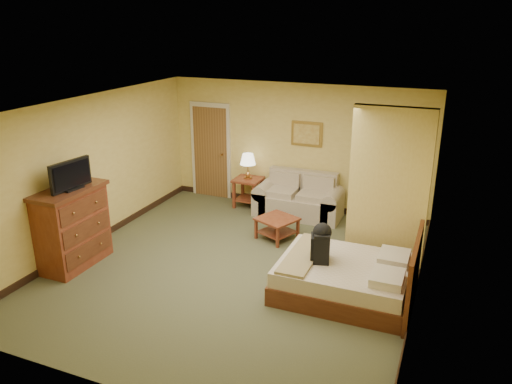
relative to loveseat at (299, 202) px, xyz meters
The scene contains 17 objects.
floor 2.60m from the loveseat, 94.92° to the right, with size 6.00×6.00×0.00m, color #4E5235.
ceiling 3.47m from the loveseat, 94.92° to the right, with size 6.00×6.00×0.00m, color white.
back_wall 1.12m from the loveseat, 117.42° to the left, with size 5.50×0.02×2.60m, color #DCC15E.
left_wall 4.06m from the loveseat, 139.11° to the right, with size 0.02×6.00×2.60m, color #DCC15E.
right_wall 3.75m from the loveseat, 45.50° to the right, with size 0.02×6.00×2.60m, color #DCC15E.
partition 2.73m from the loveseat, 40.52° to the right, with size 1.20×0.15×2.60m, color #DCC15E.
door 2.33m from the loveseat, 169.78° to the left, with size 0.94×0.16×2.10m.
baseboard 0.52m from the loveseat, 117.98° to the left, with size 5.50×0.02×0.12m, color black.
loveseat is the anchor object (origin of this frame).
side_table 1.16m from the loveseat, behind, with size 0.56×0.56×0.62m.
table_lamp 1.37m from the loveseat, behind, with size 0.32×0.32×0.54m.
coffee_table 1.25m from the loveseat, 90.56° to the right, with size 0.82×0.82×0.40m.
wall_picture 1.37m from the loveseat, 90.00° to the left, with size 0.64×0.04×0.50m.
dresser 4.37m from the loveseat, 128.21° to the right, with size 0.64×1.22×1.31m.
tv 4.47m from the loveseat, 127.17° to the right, with size 0.22×0.75×0.46m.
bed 3.13m from the loveseat, 59.21° to the right, with size 1.92×1.58×1.02m.
backpack 3.04m from the loveseat, 66.29° to the right, with size 0.30×0.38×0.58m.
Camera 1 is at (3.01, -6.50, 3.82)m, focal length 35.00 mm.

